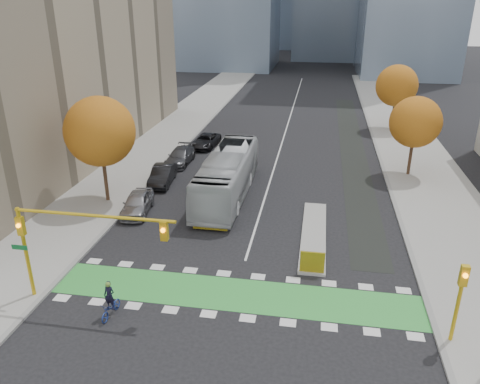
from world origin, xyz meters
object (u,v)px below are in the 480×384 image
at_px(traffic_signal_west, 69,233).
at_px(parked_car_c, 180,156).
at_px(parked_car_a, 137,203).
at_px(tree_east_near, 415,122).
at_px(hazard_board, 312,262).
at_px(tree_east_far, 397,86).
at_px(traffic_signal_east, 460,292).
at_px(parked_car_b, 163,175).
at_px(cyclist, 111,305).
at_px(tree_west, 100,132).
at_px(bus, 227,175).
at_px(parked_car_d, 206,141).

height_order(traffic_signal_west, parked_car_c, traffic_signal_west).
xyz_separation_m(parked_car_a, parked_car_c, (-0.06, 11.20, -0.04)).
bearing_deg(tree_east_near, hazard_board, -114.20).
distance_m(tree_east_far, traffic_signal_east, 38.64).
distance_m(parked_car_a, parked_car_c, 11.20).
height_order(tree_east_near, parked_car_b, tree_east_near).
xyz_separation_m(tree_east_near, parked_car_a, (-20.94, -11.54, -4.09)).
relative_size(hazard_board, cyclist, 0.71).
bearing_deg(tree_west, traffic_signal_west, -71.98).
distance_m(bus, parked_car_d, 13.65).
relative_size(traffic_signal_east, parked_car_d, 0.85).
distance_m(tree_east_near, traffic_signal_west, 30.08).
bearing_deg(tree_west, tree_east_far, 46.70).
height_order(parked_car_c, parked_car_d, parked_car_c).
height_order(tree_west, traffic_signal_east, tree_west).
bearing_deg(parked_car_b, parked_car_a, -94.75).
bearing_deg(tree_east_near, tree_east_far, 88.21).
bearing_deg(traffic_signal_west, parked_car_d, 89.89).
bearing_deg(cyclist, tree_east_far, 71.08).
bearing_deg(traffic_signal_east, parked_car_b, 139.03).
relative_size(traffic_signal_west, parked_car_a, 1.88).
relative_size(tree_east_far, parked_car_c, 1.53).
relative_size(tree_west, traffic_signal_west, 0.96).
bearing_deg(parked_car_c, tree_west, -106.71).
xyz_separation_m(tree_east_near, bus, (-15.00, -7.38, -3.06)).
bearing_deg(cyclist, parked_car_c, 104.00).
distance_m(cyclist, parked_car_c, 23.23).
distance_m(tree_west, traffic_signal_east, 25.90).
distance_m(traffic_signal_west, parked_car_c, 22.44).
distance_m(traffic_signal_west, cyclist, 4.10).
bearing_deg(tree_west, hazard_board, -25.99).
height_order(tree_west, parked_car_a, tree_west).
relative_size(tree_west, parked_car_c, 1.64).
distance_m(tree_west, parked_car_a, 5.93).
bearing_deg(traffic_signal_west, tree_east_near, 48.48).
bearing_deg(parked_car_a, hazard_board, -33.03).
bearing_deg(tree_east_far, parked_car_c, -142.76).
bearing_deg(parked_car_a, tree_east_near, 21.63).
relative_size(hazard_board, parked_car_c, 0.28).
distance_m(tree_east_far, parked_car_a, 35.19).
xyz_separation_m(cyclist, parked_car_d, (-2.12, 28.66, 0.01)).
relative_size(traffic_signal_west, parked_car_b, 1.83).
relative_size(bus, parked_car_a, 2.87).
distance_m(tree_west, bus, 10.12).
relative_size(cyclist, bus, 0.15).
distance_m(tree_east_far, cyclist, 43.62).
bearing_deg(parked_car_d, bus, -63.51).
distance_m(tree_east_far, parked_car_b, 30.78).
xyz_separation_m(tree_west, parked_car_c, (3.00, 9.66, -4.89)).
relative_size(tree_west, cyclist, 4.16).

